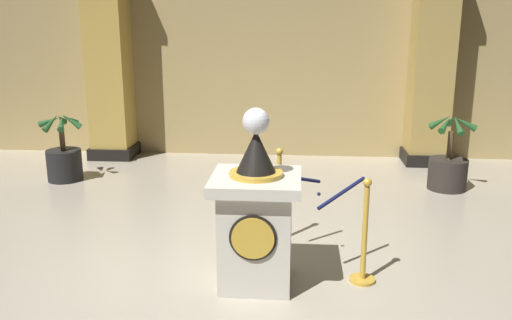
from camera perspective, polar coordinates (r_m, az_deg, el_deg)
ground_plane at (r=5.28m, az=-2.04°, el=-12.22°), size 11.54×11.54×0.00m
back_wall at (r=9.62m, az=1.28°, el=11.14°), size 11.54×0.16×3.60m
pedestal_clock at (r=4.93m, az=-0.00°, el=-6.09°), size 0.80×0.80×1.64m
stanchion_near at (r=5.16m, az=11.26°, el=-8.88°), size 0.24×0.24×1.01m
stanchion_far at (r=5.95m, az=2.40°, el=-5.15°), size 0.24×0.24×1.06m
velvet_rope at (r=5.39m, az=6.63°, el=-2.68°), size 0.89×0.89×0.22m
column_left at (r=9.76m, az=-15.17°, el=10.20°), size 0.78×0.78×3.46m
column_right at (r=9.45m, az=17.97°, el=9.87°), size 0.76×0.76×3.46m
potted_palm_left at (r=8.70m, az=-19.48°, el=0.10°), size 0.65×0.62×1.06m
potted_palm_right at (r=8.24m, az=19.48°, el=-0.80°), size 0.65×0.67×1.12m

